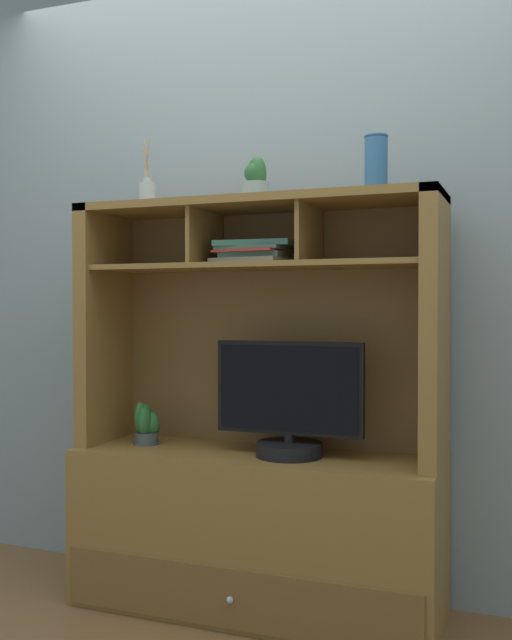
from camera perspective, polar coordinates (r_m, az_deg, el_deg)
The scene contains 9 objects.
floor_plane at distance 2.94m, azimuth -0.00°, elevation -21.83°, with size 6.00×6.00×0.02m, color brown.
back_wall at distance 2.96m, azimuth 1.83°, elevation 6.22°, with size 6.00×0.02×2.80m, color gray.
media_console at distance 2.80m, azimuth 0.05°, elevation -12.87°, with size 1.37×0.49×1.53m.
tv_monitor at distance 2.65m, azimuth 2.61°, elevation -6.91°, with size 0.55×0.24×0.42m.
potted_orchid at distance 2.93m, azimuth -8.56°, elevation -8.07°, with size 0.11×0.11×0.17m.
magazine_stack_left at distance 2.71m, azimuth -0.11°, elevation 5.33°, with size 0.32×0.24×0.08m.
diffuser_bottle at distance 2.91m, azimuth -8.55°, elevation 9.84°, with size 0.07×0.07×0.26m.
potted_succulent at distance 2.75m, azimuth 0.05°, elevation 10.83°, with size 0.11×0.11×0.17m.
ceramic_vase at distance 2.65m, azimuth 9.40°, elevation 11.95°, with size 0.08×0.08×0.21m.
Camera 1 is at (0.97, -2.53, 1.14)m, focal length 40.78 mm.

